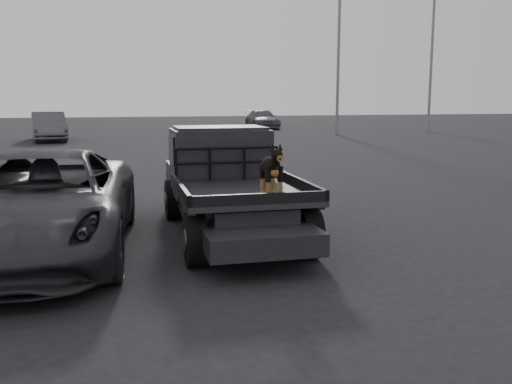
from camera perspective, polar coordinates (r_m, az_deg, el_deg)
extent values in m
plane|color=black|center=(8.02, 5.77, -7.50)|extent=(120.00, 120.00, 0.00)
imported|color=#2B2B30|center=(9.04, -20.76, -1.11)|extent=(2.93, 5.70, 1.54)
imported|color=#4A4A4F|center=(32.26, -20.01, 6.19)|extent=(2.32, 4.83, 1.53)
imported|color=#4A4A4F|center=(42.18, 0.63, 7.29)|extent=(1.92, 4.61, 1.33)
cylinder|color=slate|center=(35.69, 8.33, 17.01)|extent=(0.18, 0.18, 14.05)
cylinder|color=slate|center=(40.36, 17.37, 17.12)|extent=(0.18, 0.18, 15.88)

